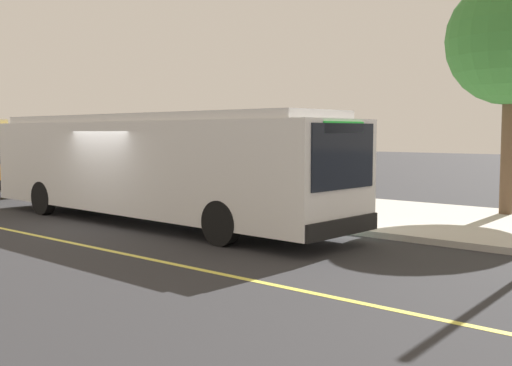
% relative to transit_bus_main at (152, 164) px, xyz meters
% --- Properties ---
extents(ground_plane, '(120.00, 120.00, 0.00)m').
position_rel_transit_bus_main_xyz_m(ground_plane, '(-0.60, -1.01, -1.62)').
color(ground_plane, '#2B2B2D').
extents(sidewalk_curb, '(44.00, 6.40, 0.15)m').
position_rel_transit_bus_main_xyz_m(sidewalk_curb, '(-0.60, 4.99, -1.54)').
color(sidewalk_curb, '#B7B2A8').
rests_on(sidewalk_curb, ground_plane).
extents(lane_stripe_center, '(36.00, 0.14, 0.01)m').
position_rel_transit_bus_main_xyz_m(lane_stripe_center, '(-0.60, -3.21, -1.61)').
color(lane_stripe_center, '#E0D64C').
rests_on(lane_stripe_center, ground_plane).
extents(transit_bus_main, '(12.60, 2.89, 2.95)m').
position_rel_transit_bus_main_xyz_m(transit_bus_main, '(0.00, 0.00, 0.00)').
color(transit_bus_main, white).
rests_on(transit_bus_main, ground_plane).
extents(bus_shelter, '(2.90, 1.60, 2.48)m').
position_rel_transit_bus_main_xyz_m(bus_shelter, '(-2.74, 5.21, 0.30)').
color(bus_shelter, '#333338').
rests_on(bus_shelter, sidewalk_curb).
extents(waiting_bench, '(1.60, 0.48, 0.95)m').
position_rel_transit_bus_main_xyz_m(waiting_bench, '(-2.42, 5.10, -0.99)').
color(waiting_bench, brown).
rests_on(waiting_bench, sidewalk_curb).
extents(route_sign_post, '(0.44, 0.08, 2.80)m').
position_rel_transit_bus_main_xyz_m(route_sign_post, '(-0.33, 2.55, 0.34)').
color(route_sign_post, '#333338').
rests_on(route_sign_post, sidewalk_curb).
extents(street_tree_near_shelter, '(3.59, 3.59, 6.67)m').
position_rel_transit_bus_main_xyz_m(street_tree_near_shelter, '(7.06, 7.03, 3.38)').
color(street_tree_near_shelter, brown).
rests_on(street_tree_near_shelter, sidewalk_curb).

